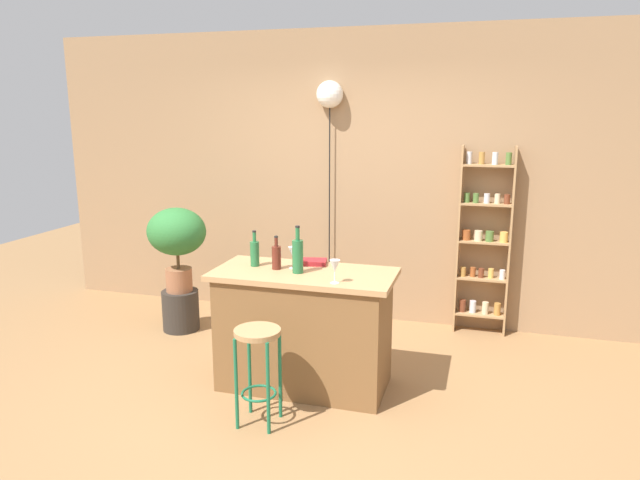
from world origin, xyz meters
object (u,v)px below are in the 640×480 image
potted_plant (177,236)px  bottle_olive_oil (276,257)px  bottle_vinegar (255,253)px  cookbook (312,262)px  bar_stool (258,355)px  spice_shelf (484,241)px  wine_glass_left (335,267)px  wine_glass_center (293,253)px  plant_stool (181,310)px  bottle_sauce_amber (298,255)px  pendant_globe_light (330,97)px

potted_plant → bottle_olive_oil: 1.48m
bottle_vinegar → cookbook: size_ratio=1.30×
bar_stool → spice_shelf: (1.37, 2.12, 0.39)m
spice_shelf → bottle_olive_oil: (-1.46, -1.49, 0.11)m
bar_stool → bottle_vinegar: size_ratio=2.42×
wine_glass_left → cookbook: size_ratio=0.78×
wine_glass_left → wine_glass_center: size_ratio=1.00×
wine_glass_left → plant_stool: bearing=150.7°
bottle_olive_oil → wine_glass_center: size_ratio=1.53×
bottle_vinegar → wine_glass_left: (0.70, -0.27, 0.01)m
potted_plant → wine_glass_left: potted_plant is taller
bar_stool → bottle_sauce_amber: bearing=81.2°
spice_shelf → bottle_vinegar: size_ratio=6.37×
potted_plant → bottle_vinegar: potted_plant is taller
pendant_globe_light → bar_stool: bearing=-87.1°
wine_glass_left → spice_shelf: bearing=61.0°
bottle_olive_oil → pendant_globe_light: pendant_globe_light is taller
spice_shelf → bottle_vinegar: bearing=-138.6°
bar_stool → wine_glass_left: 0.78m
bottle_olive_oil → wine_glass_left: bottle_olive_oil is taller
bar_stool → wine_glass_center: wine_glass_center is taller
bar_stool → bottle_vinegar: (-0.28, 0.66, 0.51)m
plant_stool → wine_glass_left: wine_glass_left is taller
bottle_sauce_amber → spice_shelf: bearing=50.4°
spice_shelf → bottle_sauce_amber: size_ratio=5.01×
spice_shelf → potted_plant: size_ratio=2.20×
bar_stool → spice_shelf: bearing=57.1°
bar_stool → plant_stool: (-1.36, 1.39, -0.29)m
bottle_olive_oil → cookbook: 0.31m
pendant_globe_light → plant_stool: bearing=-148.5°
spice_shelf → pendant_globe_light: size_ratio=0.75×
spice_shelf → potted_plant: spice_shelf is taller
spice_shelf → pendant_globe_light: 1.96m
wine_glass_center → cookbook: wine_glass_center is taller
spice_shelf → wine_glass_left: size_ratio=10.61×
spice_shelf → plant_stool: bearing=-165.0°
bottle_olive_oil → pendant_globe_light: bearing=90.5°
spice_shelf → bottle_vinegar: 2.20m
bar_stool → pendant_globe_light: (-0.11, 2.15, 1.69)m
bottle_sauce_amber → cookbook: 0.29m
spice_shelf → wine_glass_center: spice_shelf is taller
spice_shelf → wine_glass_center: bearing=-133.2°
plant_stool → bottle_olive_oil: (1.26, -0.76, 0.80)m
bar_stool → bottle_sauce_amber: 0.79m
wine_glass_center → potted_plant: bearing=152.8°
potted_plant → cookbook: (1.48, -0.55, 0.00)m
wine_glass_left → cookbook: 0.54m
bottle_vinegar → spice_shelf: bearing=41.4°
wine_glass_left → bottle_sauce_amber: bearing=151.2°
bottle_sauce_amber → pendant_globe_light: bearing=97.1°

